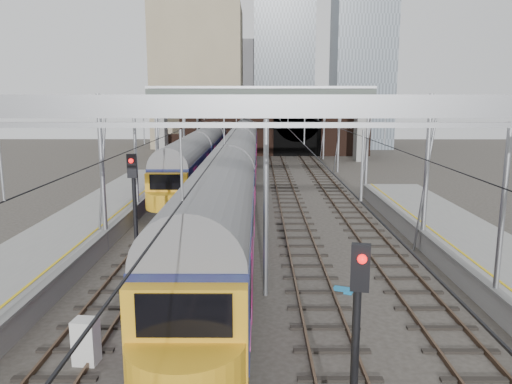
{
  "coord_description": "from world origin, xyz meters",
  "views": [
    {
      "loc": [
        -0.3,
        -16.92,
        7.77
      ],
      "look_at": [
        -0.43,
        11.63,
        2.4
      ],
      "focal_mm": 35.0,
      "sensor_mm": 36.0,
      "label": 1
    }
  ],
  "objects_px": {
    "train_main": "(240,155)",
    "signal_near_centre": "(356,335)",
    "signal_near_left": "(134,203)",
    "relay_cabinet": "(86,341)",
    "train_second": "(206,148)"
  },
  "relations": [
    {
      "from": "train_main",
      "to": "signal_near_centre",
      "type": "relative_size",
      "value": 13.77
    },
    {
      "from": "train_main",
      "to": "signal_near_centre",
      "type": "height_order",
      "value": "train_main"
    },
    {
      "from": "signal_near_left",
      "to": "train_main",
      "type": "bearing_deg",
      "value": 79.27
    },
    {
      "from": "signal_near_left",
      "to": "signal_near_centre",
      "type": "relative_size",
      "value": 1.09
    },
    {
      "from": "signal_near_left",
      "to": "relay_cabinet",
      "type": "distance_m",
      "value": 7.47
    },
    {
      "from": "signal_near_left",
      "to": "signal_near_centre",
      "type": "distance_m",
      "value": 13.56
    },
    {
      "from": "train_second",
      "to": "signal_near_left",
      "type": "bearing_deg",
      "value": -89.23
    },
    {
      "from": "train_main",
      "to": "signal_near_centre",
      "type": "bearing_deg",
      "value": -84.32
    },
    {
      "from": "train_main",
      "to": "train_second",
      "type": "relative_size",
      "value": 1.47
    },
    {
      "from": "train_second",
      "to": "signal_near_left",
      "type": "xyz_separation_m",
      "value": [
        0.45,
        -33.46,
        0.97
      ]
    },
    {
      "from": "train_main",
      "to": "train_second",
      "type": "distance_m",
      "value": 9.28
    },
    {
      "from": "train_second",
      "to": "relay_cabinet",
      "type": "relative_size",
      "value": 34.49
    },
    {
      "from": "train_second",
      "to": "relay_cabinet",
      "type": "distance_m",
      "value": 40.45
    },
    {
      "from": "relay_cabinet",
      "to": "train_main",
      "type": "bearing_deg",
      "value": 90.33
    },
    {
      "from": "relay_cabinet",
      "to": "train_second",
      "type": "bearing_deg",
      "value": 97.24
    }
  ]
}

